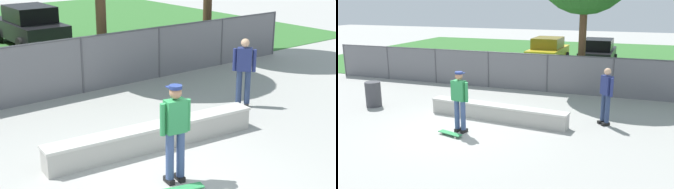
{
  "view_description": "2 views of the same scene",
  "coord_description": "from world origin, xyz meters",
  "views": [
    {
      "loc": [
        -4.71,
        -6.19,
        4.2
      ],
      "look_at": [
        1.3,
        1.68,
        1.0
      ],
      "focal_mm": 51.34,
      "sensor_mm": 36.0,
      "label": 1
    },
    {
      "loc": [
        4.97,
        -9.47,
        3.83
      ],
      "look_at": [
        1.09,
        1.33,
        0.92
      ],
      "focal_mm": 39.68,
      "sensor_mm": 36.0,
      "label": 2
    }
  ],
  "objects": [
    {
      "name": "skateboarder",
      "position": [
        0.13,
        -0.05,
        1.03
      ],
      "size": [
        0.59,
        0.34,
        1.84
      ],
      "color": "black",
      "rests_on": "ground"
    },
    {
      "name": "chainlink_fence",
      "position": [
        0.0,
        5.76,
        0.89
      ],
      "size": [
        19.02,
        0.07,
        1.64
      ],
      "color": "#4C4C51",
      "rests_on": "ground"
    },
    {
      "name": "car_black",
      "position": [
        2.69,
        12.88,
        0.84
      ],
      "size": [
        2.04,
        4.21,
        1.66
      ],
      "color": "black",
      "rests_on": "ground"
    },
    {
      "name": "skateboard",
      "position": [
        -0.01,
        -0.43,
        0.07
      ],
      "size": [
        0.82,
        0.41,
        0.09
      ],
      "color": "#2D8C4C",
      "rests_on": "ground"
    },
    {
      "name": "concrete_ledge",
      "position": [
        0.74,
        1.39,
        0.27
      ],
      "size": [
        4.84,
        0.95,
        0.52
      ],
      "color": "#A8A59E",
      "rests_on": "ground"
    },
    {
      "name": "bystander",
      "position": [
        4.12,
        2.14,
        1.01
      ],
      "size": [
        0.44,
        0.48,
        1.82
      ],
      "color": "black",
      "rests_on": "ground"
    },
    {
      "name": "ground_plane",
      "position": [
        0.0,
        0.0,
        0.0
      ],
      "size": [
        80.0,
        80.0,
        0.0
      ],
      "primitive_type": "plane",
      "color": "#9E9E99"
    }
  ]
}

